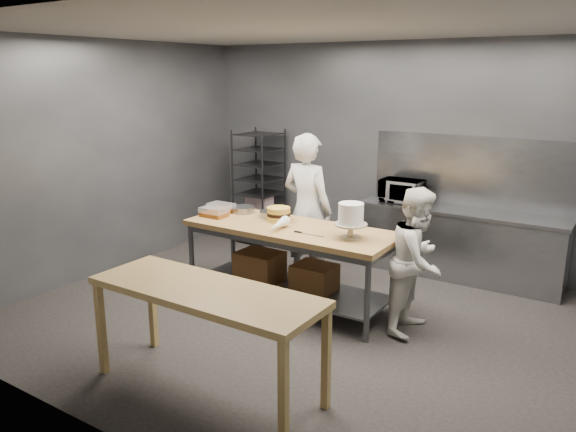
# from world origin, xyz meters

# --- Properties ---
(ground) EXTENTS (6.00, 6.00, 0.00)m
(ground) POSITION_xyz_m (0.00, 0.00, 0.00)
(ground) COLOR black
(ground) RESTS_ON ground
(back_wall) EXTENTS (6.00, 0.04, 3.00)m
(back_wall) POSITION_xyz_m (0.00, 2.50, 1.50)
(back_wall) COLOR #4C4F54
(back_wall) RESTS_ON ground
(work_table) EXTENTS (2.40, 0.90, 0.92)m
(work_table) POSITION_xyz_m (-0.37, 0.26, 0.57)
(work_table) COLOR olive
(work_table) RESTS_ON ground
(near_counter) EXTENTS (2.00, 0.70, 0.90)m
(near_counter) POSITION_xyz_m (0.07, -1.62, 0.81)
(near_counter) COLOR olive
(near_counter) RESTS_ON ground
(back_counter) EXTENTS (2.60, 0.60, 0.90)m
(back_counter) POSITION_xyz_m (1.00, 2.18, 0.45)
(back_counter) COLOR slate
(back_counter) RESTS_ON ground
(splashback_panel) EXTENTS (2.60, 0.02, 0.90)m
(splashback_panel) POSITION_xyz_m (1.00, 2.48, 1.35)
(splashback_panel) COLOR slate
(splashback_panel) RESTS_ON back_counter
(speed_rack) EXTENTS (0.60, 0.65, 1.75)m
(speed_rack) POSITION_xyz_m (-2.10, 2.10, 0.86)
(speed_rack) COLOR black
(speed_rack) RESTS_ON ground
(chef_behind) EXTENTS (0.73, 0.51, 1.89)m
(chef_behind) POSITION_xyz_m (-0.54, 0.96, 0.94)
(chef_behind) COLOR silver
(chef_behind) RESTS_ON ground
(chef_right) EXTENTS (0.57, 0.73, 1.50)m
(chef_right) POSITION_xyz_m (1.10, 0.39, 0.75)
(chef_right) COLOR white
(chef_right) RESTS_ON ground
(microwave) EXTENTS (0.54, 0.37, 0.30)m
(microwave) POSITION_xyz_m (0.19, 2.18, 1.05)
(microwave) COLOR black
(microwave) RESTS_ON back_counter
(frosted_cake_stand) EXTENTS (0.34, 0.34, 0.37)m
(frosted_cake_stand) POSITION_xyz_m (0.43, 0.21, 1.16)
(frosted_cake_stand) COLOR #AEA68B
(frosted_cake_stand) RESTS_ON work_table
(layer_cake) EXTENTS (0.27, 0.27, 0.16)m
(layer_cake) POSITION_xyz_m (-0.58, 0.39, 1.00)
(layer_cake) COLOR #F8D24F
(layer_cake) RESTS_ON work_table
(cake_pans) EXTENTS (0.68, 0.28, 0.07)m
(cake_pans) POSITION_xyz_m (-0.98, 0.48, 0.96)
(cake_pans) COLOR gray
(cake_pans) RESTS_ON work_table
(piping_bag) EXTENTS (0.18, 0.39, 0.12)m
(piping_bag) POSITION_xyz_m (-0.36, 0.06, 0.98)
(piping_bag) COLOR white
(piping_bag) RESTS_ON work_table
(offset_spatula) EXTENTS (0.36, 0.02, 0.02)m
(offset_spatula) POSITION_xyz_m (-0.04, 0.09, 0.93)
(offset_spatula) COLOR slate
(offset_spatula) RESTS_ON work_table
(pastry_clamshells) EXTENTS (0.38, 0.43, 0.11)m
(pastry_clamshells) POSITION_xyz_m (-1.37, 0.24, 0.98)
(pastry_clamshells) COLOR brown
(pastry_clamshells) RESTS_ON work_table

